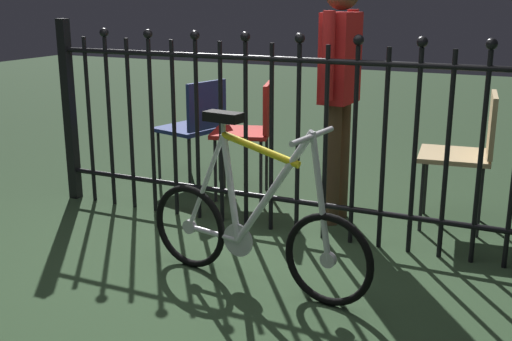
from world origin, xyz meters
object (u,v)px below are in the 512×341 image
(chair_red, at_px, (252,126))
(person_visitor, at_px, (339,79))
(bicycle, at_px, (254,227))
(chair_tan, at_px, (469,146))
(chair_navy, at_px, (196,122))

(chair_red, distance_m, person_visitor, 0.87)
(bicycle, relative_size, chair_red, 1.53)
(person_visitor, bearing_deg, bicycle, -93.75)
(bicycle, height_order, chair_tan, bicycle)
(bicycle, height_order, chair_navy, bicycle)
(chair_red, height_order, chair_navy, chair_red)
(bicycle, xyz_separation_m, person_visitor, (0.07, 1.13, 0.63))
(bicycle, height_order, person_visitor, person_visitor)
(bicycle, relative_size, chair_tan, 1.49)
(bicycle, bearing_deg, chair_tan, 57.33)
(bicycle, distance_m, chair_navy, 1.94)
(chair_red, height_order, chair_tan, chair_tan)
(chair_tan, bearing_deg, bicycle, -122.67)
(chair_navy, bearing_deg, bicycle, -51.09)
(chair_red, bearing_deg, bicycle, -64.34)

